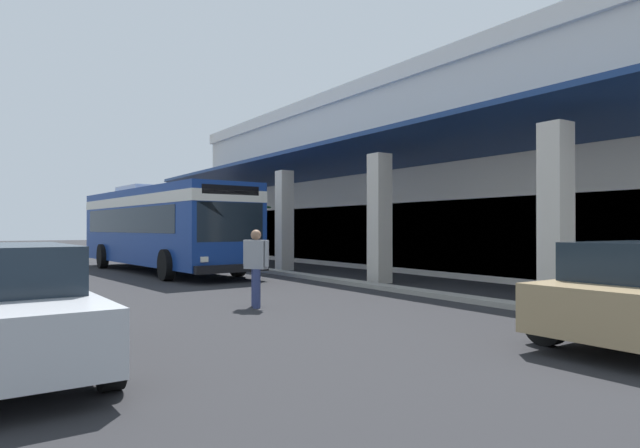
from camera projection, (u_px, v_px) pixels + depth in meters
The scene contains 6 objects.
ground at pixel (348, 264), 25.33m from camera, with size 120.00×120.00×0.00m, color #262628.
curb_strip at pixel (262, 270), 20.82m from camera, with size 35.21×0.50×0.12m, color #9E998E.
plaza_building at pixel (441, 182), 26.12m from camera, with size 29.64×14.95×7.73m.
transit_bus at pixel (161, 223), 20.78m from camera, with size 11.38×3.48×3.34m.
pedestrian at pixel (256, 264), 11.43m from camera, with size 0.62×0.45×1.63m.
potted_palm at pixel (255, 249), 24.21m from camera, with size 1.96×1.90×2.71m.
Camera 1 is at (20.48, -6.98, 1.67)m, focal length 30.48 mm.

